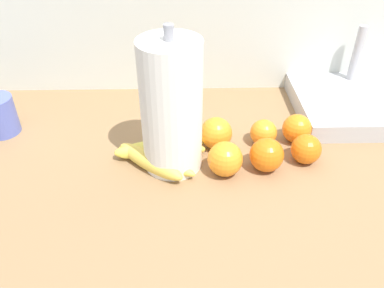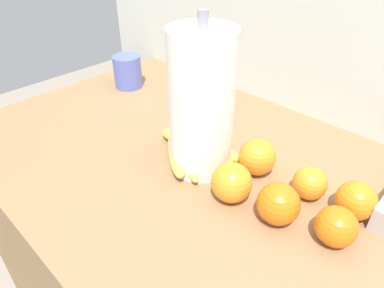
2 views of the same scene
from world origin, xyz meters
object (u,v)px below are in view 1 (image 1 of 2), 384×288
Objects in this scene: orange_right at (216,133)px; orange_front at (297,129)px; paper_towel_roll at (171,108)px; banana_bunch at (156,153)px; orange_back_right at (225,159)px; orange_back_left at (307,150)px; orange_center at (267,155)px; orange_far_right at (264,133)px; sink_basin at (361,103)px.

orange_front is (0.20, 0.02, -0.00)m from orange_right.
orange_front is 0.22× the size of paper_towel_roll.
orange_back_right is (0.15, -0.05, 0.02)m from banana_bunch.
banana_bunch is 3.15× the size of orange_back_left.
banana_bunch is 2.79× the size of orange_back_right.
orange_back_right reaches higher than orange_center.
orange_back_right reaches higher than orange_far_right.
orange_back_left is at bearing -18.37° from orange_right.
banana_bunch is at bearing 177.46° from orange_back_left.
banana_bunch is 0.16m from orange_back_right.
banana_bunch is 3.04× the size of orange_front.
orange_back_left reaches higher than banana_bunch.
orange_far_right is at bearing 46.36° from orange_back_right.
orange_back_left is at bearing 10.04° from orange_back_right.
orange_back_right is 0.16m from paper_towel_roll.
banana_bunch is 2.80× the size of orange_right.
orange_far_right is 0.32m from sink_basin.
orange_front is (0.18, 0.12, -0.00)m from orange_back_right.
orange_right is 0.21m from orange_back_left.
banana_bunch is at bearing 171.88° from orange_center.
paper_towel_roll is at bearing -15.46° from banana_bunch.
sink_basin is (0.21, 0.13, -0.01)m from orange_front.
paper_towel_roll is at bearing -157.10° from sink_basin.
orange_right reaches higher than banana_bunch.
orange_back_left is 0.11m from orange_far_right.
orange_front is at bearing 48.57° from orange_center.
banana_bunch is 0.34m from orange_front.
orange_right is at bearing -159.43° from sink_basin.
orange_center is 0.98× the size of orange_back_right.
orange_front is (0.34, 0.07, 0.02)m from banana_bunch.
orange_back_left is 0.88× the size of orange_back_right.
orange_right is at bearing -175.84° from orange_far_right.
orange_back_right reaches higher than orange_front.
orange_far_right is 0.85× the size of orange_center.
orange_right is (0.14, 0.05, 0.02)m from banana_bunch.
orange_right is 0.10m from orange_back_right.
banana_bunch is 0.61× the size of sink_basin.
orange_back_left reaches higher than orange_far_right.
orange_center reaches higher than orange_front.
orange_far_right is 0.83× the size of orange_back_right.
orange_far_right is at bearing -153.70° from sink_basin.
banana_bunch is 0.34m from orange_back_left.
banana_bunch is 3.35× the size of orange_far_right.
paper_towel_roll is at bearing 173.33° from orange_center.
orange_back_left is at bearing -88.82° from orange_front.
banana_bunch is 0.15m from orange_right.
paper_towel_roll is (-0.21, 0.02, 0.11)m from orange_center.
banana_bunch is at bearing 164.54° from paper_towel_roll.
orange_back_left is 0.97× the size of orange_front.
orange_back_left is (0.20, -0.07, -0.00)m from orange_right.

